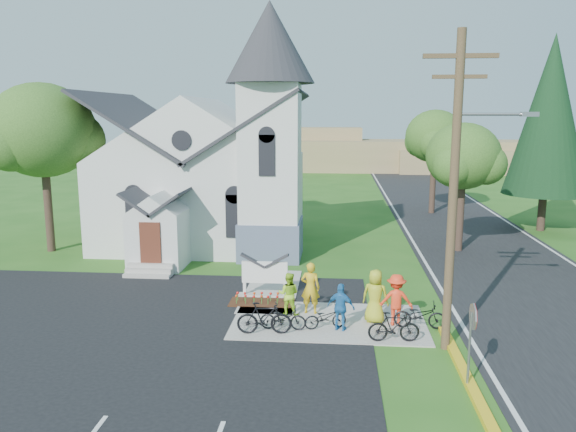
# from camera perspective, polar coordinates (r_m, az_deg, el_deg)

# --- Properties ---
(ground) EXTENTS (120.00, 120.00, 0.00)m
(ground) POSITION_cam_1_polar(r_m,az_deg,el_deg) (20.53, -0.12, -11.11)
(ground) COLOR #275A19
(ground) RESTS_ON ground
(parking_lot) EXTENTS (20.00, 16.00, 0.02)m
(parking_lot) POSITION_cam_1_polar(r_m,az_deg,el_deg) (20.54, -20.95, -11.79)
(parking_lot) COLOR black
(parking_lot) RESTS_ON ground
(road) EXTENTS (8.00, 90.00, 0.02)m
(road) POSITION_cam_1_polar(r_m,az_deg,el_deg) (35.83, 18.24, -2.24)
(road) COLOR black
(road) RESTS_ON ground
(sidewalk) EXTENTS (7.00, 4.00, 0.05)m
(sidewalk) POSITION_cam_1_polar(r_m,az_deg,el_deg) (20.92, 4.17, -10.64)
(sidewalk) COLOR gray
(sidewalk) RESTS_ON ground
(church) EXTENTS (12.35, 12.00, 13.00)m
(church) POSITION_cam_1_polar(r_m,az_deg,el_deg) (32.40, -7.90, 6.27)
(church) COLOR silver
(church) RESTS_ON ground
(church_sign) EXTENTS (2.20, 0.40, 1.70)m
(church_sign) POSITION_cam_1_polar(r_m,az_deg,el_deg) (23.34, -2.38, -5.78)
(church_sign) COLOR gray
(church_sign) RESTS_ON ground
(flower_bed) EXTENTS (2.60, 1.10, 0.07)m
(flower_bed) POSITION_cam_1_polar(r_m,az_deg,el_deg) (22.79, -2.65, -8.80)
(flower_bed) COLOR #3B2010
(flower_bed) RESTS_ON ground
(utility_pole) EXTENTS (3.45, 0.28, 10.00)m
(utility_pole) POSITION_cam_1_polar(r_m,az_deg,el_deg) (18.04, 16.69, 3.19)
(utility_pole) COLOR #473223
(utility_pole) RESTS_ON ground
(stop_sign) EXTENTS (0.11, 0.76, 2.48)m
(stop_sign) POSITION_cam_1_polar(r_m,az_deg,el_deg) (16.34, 18.19, -10.74)
(stop_sign) COLOR gray
(stop_sign) RESTS_ON ground
(tree_lot_corner) EXTENTS (5.60, 5.60, 9.15)m
(tree_lot_corner) POSITION_cam_1_polar(r_m,az_deg,el_deg) (33.01, -23.69, 7.94)
(tree_lot_corner) COLOR #32221B
(tree_lot_corner) RESTS_ON ground
(tree_road_near) EXTENTS (4.00, 4.00, 7.05)m
(tree_road_near) POSITION_cam_1_polar(r_m,az_deg,el_deg) (31.85, 17.36, 5.76)
(tree_road_near) COLOR #32221B
(tree_road_near) RESTS_ON ground
(tree_road_mid) EXTENTS (4.40, 4.40, 7.80)m
(tree_road_mid) POSITION_cam_1_polar(r_m,az_deg,el_deg) (43.68, 14.70, 7.78)
(tree_road_mid) COLOR #32221B
(tree_road_mid) RESTS_ON ground
(conifer) EXTENTS (5.20, 5.20, 12.40)m
(conifer) POSITION_cam_1_polar(r_m,az_deg,el_deg) (39.35, 25.05, 9.24)
(conifer) COLOR #32221B
(conifer) RESTS_ON ground
(distant_hills) EXTENTS (61.00, 10.00, 5.60)m
(distant_hills) POSITION_cam_1_polar(r_m,az_deg,el_deg) (75.57, 6.22, 6.29)
(distant_hills) COLOR olive
(distant_hills) RESTS_ON ground
(cyclist_0) EXTENTS (0.75, 0.53, 1.98)m
(cyclist_0) POSITION_cam_1_polar(r_m,az_deg,el_deg) (21.36, 2.29, -7.29)
(cyclist_0) COLOR gold
(cyclist_0) RESTS_ON sidewalk
(bike_0) EXTENTS (1.65, 0.63, 0.86)m
(bike_0) POSITION_cam_1_polar(r_m,az_deg,el_deg) (19.94, -0.52, -10.30)
(bike_0) COLOR black
(bike_0) RESTS_ON sidewalk
(cyclist_1) EXTENTS (0.87, 0.71, 1.64)m
(cyclist_1) POSITION_cam_1_polar(r_m,az_deg,el_deg) (21.16, 0.07, -7.93)
(cyclist_1) COLOR #A2DB29
(cyclist_1) RESTS_ON sidewalk
(bike_1) EXTENTS (1.92, 0.69, 1.13)m
(bike_1) POSITION_cam_1_polar(r_m,az_deg,el_deg) (19.54, -2.43, -10.32)
(bike_1) COLOR black
(bike_1) RESTS_ON sidewalk
(cyclist_2) EXTENTS (1.06, 0.69, 1.68)m
(cyclist_2) POSITION_cam_1_polar(r_m,az_deg,el_deg) (19.83, 5.40, -9.20)
(cyclist_2) COLOR #2473B7
(cyclist_2) RESTS_ON sidewalk
(bike_2) EXTENTS (1.61, 0.97, 0.80)m
(bike_2) POSITION_cam_1_polar(r_m,az_deg,el_deg) (20.09, 3.82, -10.25)
(bike_2) COLOR black
(bike_2) RESTS_ON sidewalk
(cyclist_3) EXTENTS (1.21, 0.71, 1.86)m
(cyclist_3) POSITION_cam_1_polar(r_m,az_deg,el_deg) (20.58, 10.93, -8.35)
(cyclist_3) COLOR #FF3C1C
(cyclist_3) RESTS_ON sidewalk
(bike_3) EXTENTS (1.74, 0.60, 1.03)m
(bike_3) POSITION_cam_1_polar(r_m,az_deg,el_deg) (19.24, 10.70, -11.00)
(bike_3) COLOR black
(bike_3) RESTS_ON sidewalk
(cyclist_4) EXTENTS (1.11, 0.88, 1.97)m
(cyclist_4) POSITION_cam_1_polar(r_m,az_deg,el_deg) (20.66, 8.85, -8.04)
(cyclist_4) COLOR #ACB421
(cyclist_4) RESTS_ON sidewalk
(bike_4) EXTENTS (1.83, 0.71, 0.95)m
(bike_4) POSITION_cam_1_polar(r_m,az_deg,el_deg) (20.58, 13.25, -9.79)
(bike_4) COLOR black
(bike_4) RESTS_ON sidewalk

